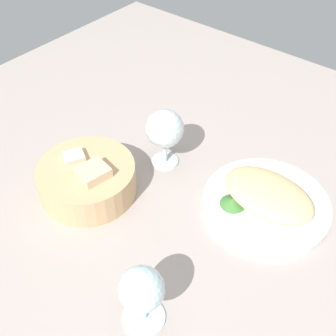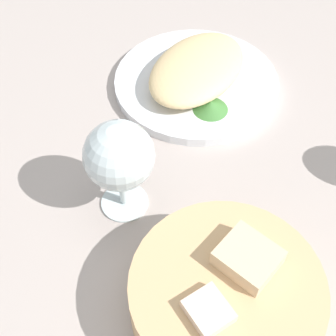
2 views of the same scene
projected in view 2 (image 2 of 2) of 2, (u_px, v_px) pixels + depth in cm
name	position (u px, v px, depth cm)	size (l,w,h in cm)	color
ground_plane	(241.00, 196.00, 58.62)	(140.00, 140.00, 2.00)	#B0A29C
plate	(196.00, 82.00, 69.34)	(24.22, 24.22, 1.40)	silver
omelette	(197.00, 68.00, 67.27)	(17.98, 11.64, 3.88)	beige
lettuce_garnish	(211.00, 105.00, 64.30)	(4.95, 4.95, 1.40)	#407B37
bread_basket	(226.00, 296.00, 45.85)	(18.77, 18.77, 8.31)	tan
wine_glass_near	(119.00, 158.00, 50.07)	(7.83, 7.83, 12.87)	silver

